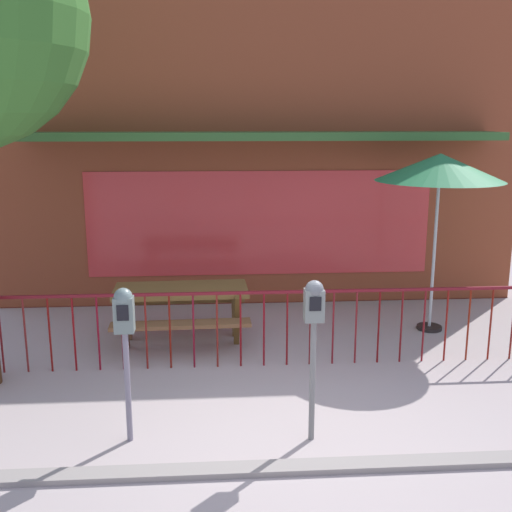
{
  "coord_description": "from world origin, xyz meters",
  "views": [
    {
      "loc": [
        -0.73,
        -5.27,
        3.01
      ],
      "look_at": [
        -0.21,
        2.18,
        1.31
      ],
      "focal_mm": 42.44,
      "sensor_mm": 36.0,
      "label": 1
    }
  ],
  "objects_px": {
    "parking_meter_near": "(124,325)",
    "parking_meter_far": "(314,318)",
    "picnic_table_left": "(181,299)",
    "patio_umbrella": "(440,168)"
  },
  "relations": [
    {
      "from": "parking_meter_near",
      "to": "parking_meter_far",
      "type": "xyz_separation_m",
      "value": [
        1.74,
        -0.1,
        0.05
      ]
    },
    {
      "from": "picnic_table_left",
      "to": "parking_meter_far",
      "type": "relative_size",
      "value": 1.16
    },
    {
      "from": "parking_meter_near",
      "to": "parking_meter_far",
      "type": "bearing_deg",
      "value": -3.27
    },
    {
      "from": "parking_meter_far",
      "to": "parking_meter_near",
      "type": "bearing_deg",
      "value": 176.73
    },
    {
      "from": "patio_umbrella",
      "to": "parking_meter_near",
      "type": "relative_size",
      "value": 1.68
    },
    {
      "from": "patio_umbrella",
      "to": "parking_meter_near",
      "type": "bearing_deg",
      "value": -144.02
    },
    {
      "from": "picnic_table_left",
      "to": "patio_umbrella",
      "type": "relative_size",
      "value": 0.72
    },
    {
      "from": "patio_umbrella",
      "to": "parking_meter_far",
      "type": "xyz_separation_m",
      "value": [
        -2.22,
        -2.97,
        -1.12
      ]
    },
    {
      "from": "picnic_table_left",
      "to": "parking_meter_near",
      "type": "relative_size",
      "value": 1.22
    },
    {
      "from": "parking_meter_near",
      "to": "picnic_table_left",
      "type": "bearing_deg",
      "value": 81.94
    }
  ]
}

